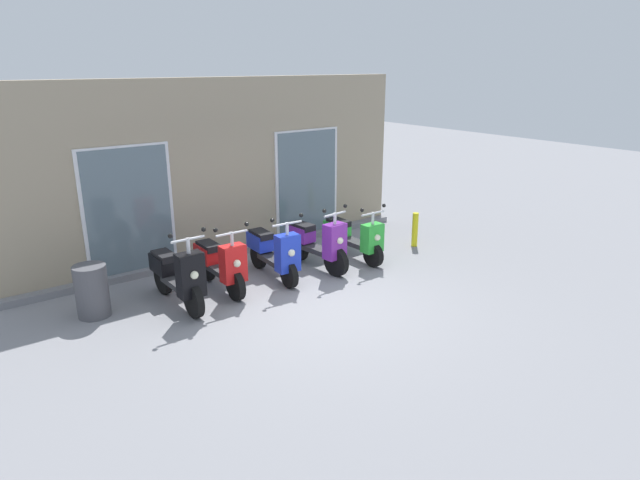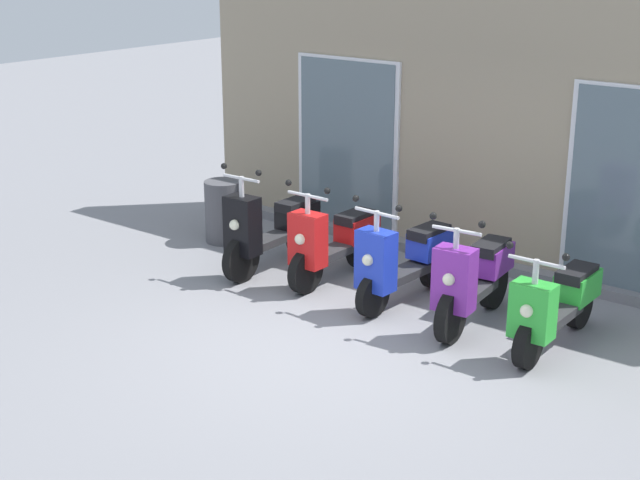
{
  "view_description": "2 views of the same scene",
  "coord_description": "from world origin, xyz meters",
  "px_view_note": "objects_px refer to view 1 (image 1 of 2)",
  "views": [
    {
      "loc": [
        -4.77,
        -6.26,
        3.6
      ],
      "look_at": [
        0.63,
        0.84,
        0.71
      ],
      "focal_mm": 30.9,
      "sensor_mm": 36.0,
      "label": 1
    },
    {
      "loc": [
        5.02,
        -6.51,
        3.77
      ],
      "look_at": [
        -0.71,
        0.85,
        0.69
      ],
      "focal_mm": 52.36,
      "sensor_mm": 36.0,
      "label": 2
    }
  ],
  "objects_px": {
    "scooter_red": "(220,263)",
    "scooter_purple": "(317,243)",
    "scooter_green": "(353,237)",
    "trash_bin": "(92,291)",
    "curb_bollard": "(415,230)",
    "scooter_blue": "(274,252)",
    "scooter_black": "(177,275)"
  },
  "relations": [
    {
      "from": "scooter_red",
      "to": "trash_bin",
      "type": "height_order",
      "value": "scooter_red"
    },
    {
      "from": "scooter_red",
      "to": "curb_bollard",
      "type": "height_order",
      "value": "scooter_red"
    },
    {
      "from": "scooter_black",
      "to": "scooter_purple",
      "type": "height_order",
      "value": "scooter_black"
    },
    {
      "from": "scooter_green",
      "to": "trash_bin",
      "type": "relative_size",
      "value": 2.02
    },
    {
      "from": "scooter_black",
      "to": "scooter_red",
      "type": "xyz_separation_m",
      "value": [
        0.8,
        0.15,
        -0.03
      ]
    },
    {
      "from": "scooter_green",
      "to": "scooter_red",
      "type": "bearing_deg",
      "value": 177.15
    },
    {
      "from": "scooter_red",
      "to": "scooter_blue",
      "type": "bearing_deg",
      "value": -4.3
    },
    {
      "from": "scooter_blue",
      "to": "scooter_green",
      "type": "xyz_separation_m",
      "value": [
        1.75,
        -0.06,
        -0.05
      ]
    },
    {
      "from": "curb_bollard",
      "to": "scooter_purple",
      "type": "bearing_deg",
      "value": 175.66
    },
    {
      "from": "scooter_black",
      "to": "curb_bollard",
      "type": "height_order",
      "value": "scooter_black"
    },
    {
      "from": "scooter_black",
      "to": "trash_bin",
      "type": "xyz_separation_m",
      "value": [
        -1.16,
        0.43,
        -0.1
      ]
    },
    {
      "from": "scooter_purple",
      "to": "curb_bollard",
      "type": "distance_m",
      "value": 2.37
    },
    {
      "from": "scooter_red",
      "to": "scooter_purple",
      "type": "height_order",
      "value": "scooter_purple"
    },
    {
      "from": "trash_bin",
      "to": "scooter_red",
      "type": "bearing_deg",
      "value": -7.95
    },
    {
      "from": "scooter_red",
      "to": "trash_bin",
      "type": "distance_m",
      "value": 1.98
    },
    {
      "from": "scooter_blue",
      "to": "scooter_green",
      "type": "height_order",
      "value": "scooter_blue"
    },
    {
      "from": "curb_bollard",
      "to": "trash_bin",
      "type": "xyz_separation_m",
      "value": [
        -6.18,
        0.61,
        0.05
      ]
    },
    {
      "from": "trash_bin",
      "to": "scooter_green",
      "type": "bearing_deg",
      "value": -4.99
    },
    {
      "from": "curb_bollard",
      "to": "scooter_black",
      "type": "bearing_deg",
      "value": 177.86
    },
    {
      "from": "scooter_purple",
      "to": "scooter_red",
      "type": "bearing_deg",
      "value": 175.07
    },
    {
      "from": "scooter_red",
      "to": "curb_bollard",
      "type": "relative_size",
      "value": 2.19
    },
    {
      "from": "scooter_blue",
      "to": "curb_bollard",
      "type": "distance_m",
      "value": 3.25
    },
    {
      "from": "scooter_black",
      "to": "scooter_purple",
      "type": "xyz_separation_m",
      "value": [
        2.67,
        -0.01,
        -0.01
      ]
    },
    {
      "from": "scooter_black",
      "to": "scooter_green",
      "type": "height_order",
      "value": "scooter_black"
    },
    {
      "from": "scooter_green",
      "to": "curb_bollard",
      "type": "distance_m",
      "value": 1.5
    },
    {
      "from": "scooter_green",
      "to": "scooter_black",
      "type": "bearing_deg",
      "value": -179.75
    },
    {
      "from": "scooter_blue",
      "to": "scooter_purple",
      "type": "bearing_deg",
      "value": -5.64
    },
    {
      "from": "scooter_red",
      "to": "scooter_green",
      "type": "height_order",
      "value": "scooter_red"
    },
    {
      "from": "curb_bollard",
      "to": "scooter_red",
      "type": "bearing_deg",
      "value": 175.4
    },
    {
      "from": "scooter_red",
      "to": "scooter_purple",
      "type": "relative_size",
      "value": 0.97
    },
    {
      "from": "curb_bollard",
      "to": "trash_bin",
      "type": "bearing_deg",
      "value": 174.33
    },
    {
      "from": "scooter_red",
      "to": "curb_bollard",
      "type": "bearing_deg",
      "value": -4.6
    }
  ]
}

